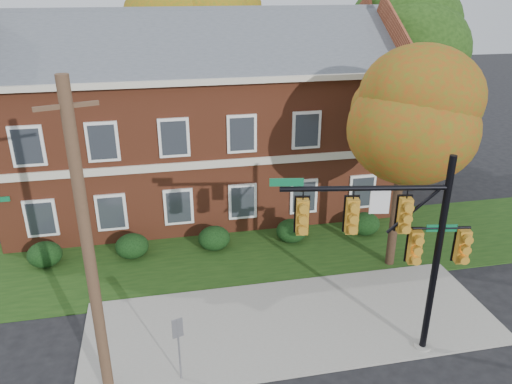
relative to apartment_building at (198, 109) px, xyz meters
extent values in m
plane|color=black|center=(2.00, -11.95, -4.99)|extent=(120.00, 120.00, 0.00)
cube|color=gray|center=(2.00, -10.95, -4.95)|extent=(14.00, 5.00, 0.08)
cube|color=#193811|center=(2.00, -5.95, -4.97)|extent=(30.00, 6.00, 0.04)
cube|color=brown|center=(0.00, 0.05, -1.49)|extent=(18.00, 8.00, 7.00)
cube|color=beige|center=(0.00, 0.05, 2.13)|extent=(18.80, 8.80, 0.24)
cube|color=beige|center=(0.00, -3.98, -1.49)|extent=(18.00, 0.12, 0.35)
ellipsoid|color=black|center=(-7.00, -5.25, -4.46)|extent=(1.40, 1.26, 1.05)
ellipsoid|color=black|center=(-3.50, -5.25, -4.46)|extent=(1.40, 1.26, 1.05)
ellipsoid|color=black|center=(0.00, -5.25, -4.46)|extent=(1.40, 1.26, 1.05)
ellipsoid|color=black|center=(3.50, -5.25, -4.46)|extent=(1.40, 1.26, 1.05)
ellipsoid|color=black|center=(7.00, -5.25, -4.46)|extent=(1.40, 1.26, 1.05)
cylinder|color=black|center=(7.00, -7.95, -2.11)|extent=(0.36, 0.36, 5.76)
ellipsoid|color=#AC300E|center=(7.00, -7.95, 1.49)|extent=(4.25, 4.25, 3.60)
ellipsoid|color=#AC300E|center=(7.62, -8.33, 2.09)|extent=(3.50, 3.50, 3.00)
cylinder|color=black|center=(11.00, 1.05, -1.47)|extent=(0.36, 0.36, 7.04)
ellipsoid|color=black|center=(11.00, 1.05, 2.93)|extent=(5.95, 5.95, 5.04)
ellipsoid|color=black|center=(11.88, 0.52, 3.53)|extent=(4.90, 4.90, 4.20)
cylinder|color=black|center=(1.00, 8.05, -1.15)|extent=(0.36, 0.36, 7.68)
ellipsoid|color=#BB6610|center=(1.00, 8.05, 3.65)|extent=(6.46, 6.46, 5.47)
ellipsoid|color=#BB6610|center=(1.95, 7.48, 4.25)|extent=(5.32, 5.32, 4.56)
cylinder|color=gray|center=(5.73, -13.03, -4.91)|extent=(0.53, 0.53, 0.15)
cylinder|color=black|center=(5.73, -13.03, -1.71)|extent=(0.24, 0.24, 6.56)
cylinder|color=black|center=(3.42, -12.63, 0.64)|extent=(4.64, 0.95, 0.15)
cylinder|color=black|center=(5.73, -13.03, -0.63)|extent=(1.68, 0.36, 0.08)
cube|color=#B3791C|center=(1.76, -12.34, -0.21)|extent=(0.45, 0.35, 1.09)
cube|color=#B3791C|center=(3.15, -12.58, -0.21)|extent=(0.45, 0.35, 1.09)
cube|color=#B3791C|center=(4.62, -12.84, -0.21)|extent=(0.45, 0.35, 1.09)
cube|color=silver|center=(3.88, -12.71, 0.22)|extent=(0.56, 0.13, 0.70)
cube|color=#0C6137|center=(1.30, -12.26, 0.84)|extent=(0.93, 0.20, 0.23)
cube|color=#B3791C|center=(5.04, -12.91, -1.24)|extent=(0.45, 0.35, 1.09)
cube|color=#B3791C|center=(6.42, -13.15, -1.24)|extent=(0.45, 0.35, 1.09)
cube|color=#0C6137|center=(5.73, -13.03, -0.63)|extent=(0.88, 0.19, 0.22)
cylinder|color=#523926|center=(-3.98, -12.95, -0.46)|extent=(0.38, 0.38, 9.05)
cube|color=#523926|center=(-3.98, -12.95, 3.36)|extent=(1.37, 0.51, 0.10)
cylinder|color=slate|center=(-1.93, -12.85, -3.89)|extent=(0.07, 0.07, 2.19)
cube|color=slate|center=(-1.93, -12.85, -3.10)|extent=(0.32, 0.13, 0.62)
camera|label=1|loc=(-2.03, -24.46, 5.94)|focal=35.00mm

